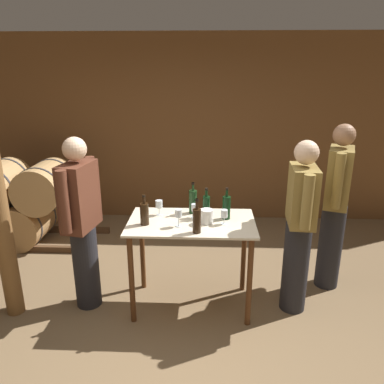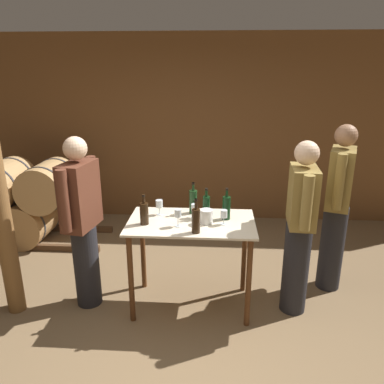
# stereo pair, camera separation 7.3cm
# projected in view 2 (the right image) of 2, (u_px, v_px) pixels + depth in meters

# --- Properties ---
(ground_plane) EXTENTS (14.00, 14.00, 0.00)m
(ground_plane) POSITION_uv_depth(u_px,v_px,m) (181.00, 331.00, 3.31)
(ground_plane) COLOR brown
(back_wall) EXTENTS (8.40, 0.05, 2.70)m
(back_wall) POSITION_uv_depth(u_px,v_px,m) (198.00, 130.00, 5.49)
(back_wall) COLOR brown
(back_wall) RESTS_ON ground_plane
(barrel_rack) EXTENTS (2.62, 0.75, 1.09)m
(barrel_rack) POSITION_uv_depth(u_px,v_px,m) (17.00, 203.00, 4.93)
(barrel_rack) COLOR #4C331E
(barrel_rack) RESTS_ON ground_plane
(tasting_table) EXTENTS (1.16, 0.68, 0.88)m
(tasting_table) POSITION_uv_depth(u_px,v_px,m) (191.00, 238.00, 3.47)
(tasting_table) COLOR beige
(tasting_table) RESTS_ON ground_plane
(wine_bottle_far_left) EXTENTS (0.08, 0.08, 0.28)m
(wine_bottle_far_left) POSITION_uv_depth(u_px,v_px,m) (144.00, 213.00, 3.33)
(wine_bottle_far_left) COLOR black
(wine_bottle_far_left) RESTS_ON tasting_table
(wine_bottle_left) EXTENTS (0.08, 0.08, 0.31)m
(wine_bottle_left) POSITION_uv_depth(u_px,v_px,m) (193.00, 201.00, 3.59)
(wine_bottle_left) COLOR #193819
(wine_bottle_left) RESTS_ON tasting_table
(wine_bottle_center) EXTENTS (0.07, 0.07, 0.30)m
(wine_bottle_center) POSITION_uv_depth(u_px,v_px,m) (196.00, 220.00, 3.15)
(wine_bottle_center) COLOR black
(wine_bottle_center) RESTS_ON tasting_table
(wine_bottle_right) EXTENTS (0.07, 0.07, 0.29)m
(wine_bottle_right) POSITION_uv_depth(u_px,v_px,m) (206.00, 206.00, 3.47)
(wine_bottle_right) COLOR black
(wine_bottle_right) RESTS_ON tasting_table
(wine_bottle_far_right) EXTENTS (0.08, 0.08, 0.30)m
(wine_bottle_far_right) POSITION_uv_depth(u_px,v_px,m) (226.00, 207.00, 3.44)
(wine_bottle_far_right) COLOR black
(wine_bottle_far_right) RESTS_ON tasting_table
(wine_glass_near_left) EXTENTS (0.07, 0.07, 0.15)m
(wine_glass_near_left) POSITION_uv_depth(u_px,v_px,m) (159.00, 204.00, 3.54)
(wine_glass_near_left) COLOR silver
(wine_glass_near_left) RESTS_ON tasting_table
(wine_glass_near_center) EXTENTS (0.06, 0.06, 0.16)m
(wine_glass_near_center) POSITION_uv_depth(u_px,v_px,m) (178.00, 214.00, 3.28)
(wine_glass_near_center) COLOR silver
(wine_glass_near_center) RESTS_ON tasting_table
(wine_glass_near_right) EXTENTS (0.06, 0.06, 0.13)m
(wine_glass_near_right) POSITION_uv_depth(u_px,v_px,m) (194.00, 208.00, 3.48)
(wine_glass_near_right) COLOR silver
(wine_glass_near_right) RESTS_ON tasting_table
(wine_glass_far_side) EXTENTS (0.06, 0.06, 0.14)m
(wine_glass_far_side) POSITION_uv_depth(u_px,v_px,m) (224.00, 214.00, 3.32)
(wine_glass_far_side) COLOR silver
(wine_glass_far_side) RESTS_ON tasting_table
(ice_bucket) EXTENTS (0.12, 0.12, 0.13)m
(ice_bucket) POSITION_uv_depth(u_px,v_px,m) (207.00, 217.00, 3.36)
(ice_bucket) COLOR white
(ice_bucket) RESTS_ON tasting_table
(person_host) EXTENTS (0.34, 0.56, 1.72)m
(person_host) POSITION_uv_depth(u_px,v_px,m) (337.00, 206.00, 3.72)
(person_host) COLOR #232328
(person_host) RESTS_ON ground_plane
(person_visitor_with_scarf) EXTENTS (0.29, 0.58, 1.66)m
(person_visitor_with_scarf) POSITION_uv_depth(u_px,v_px,m) (82.00, 221.00, 3.45)
(person_visitor_with_scarf) COLOR #232328
(person_visitor_with_scarf) RESTS_ON ground_plane
(person_visitor_bearded) EXTENTS (0.25, 0.59, 1.64)m
(person_visitor_bearded) POSITION_uv_depth(u_px,v_px,m) (300.00, 226.00, 3.35)
(person_visitor_bearded) COLOR #232328
(person_visitor_bearded) RESTS_ON ground_plane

